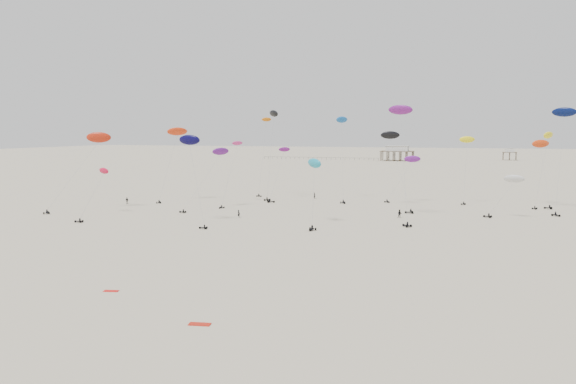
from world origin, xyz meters
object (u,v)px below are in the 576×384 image
(pavilion_main, at_px, (397,154))
(spectator_0, at_px, (239,217))
(pavilion_small, at_px, (510,155))
(rig_0, at_px, (314,176))
(rig_9, at_px, (509,186))
(rig_4, at_px, (342,141))

(pavilion_main, height_order, spectator_0, pavilion_main)
(pavilion_small, bearing_deg, pavilion_main, -156.80)
(rig_0, bearing_deg, rig_9, -143.96)
(rig_9, xyz_separation_m, spectator_0, (-57.11, -17.94, -6.98))
(rig_0, height_order, rig_9, rig_0)
(pavilion_main, height_order, rig_4, rig_4)
(rig_9, bearing_deg, spectator_0, 126.59)
(rig_9, height_order, spectator_0, rig_9)
(pavilion_small, bearing_deg, rig_4, -103.62)
(pavilion_small, height_order, rig_9, rig_9)
(pavilion_main, xyz_separation_m, rig_9, (52.94, -235.97, 2.76))
(rig_4, relative_size, rig_9, 2.42)
(rig_0, distance_m, rig_9, 44.54)
(spectator_0, bearing_deg, rig_4, -86.88)
(pavilion_small, xyz_separation_m, rig_0, (-55.80, -287.76, 6.47))
(pavilion_main, distance_m, rig_0, 258.21)
(pavilion_main, relative_size, rig_4, 0.87)
(spectator_0, bearing_deg, pavilion_small, -80.69)
(pavilion_small, relative_size, rig_0, 0.61)
(spectator_0, bearing_deg, pavilion_main, -66.99)
(pavilion_small, relative_size, rig_9, 0.90)
(pavilion_main, bearing_deg, rig_0, -86.85)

